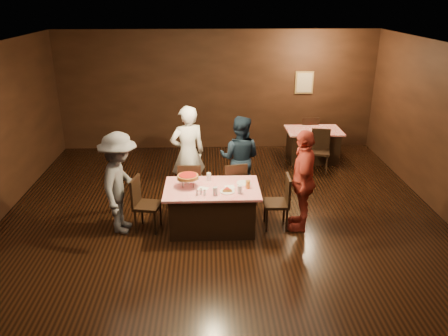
{
  "coord_description": "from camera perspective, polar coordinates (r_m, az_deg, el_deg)",
  "views": [
    {
      "loc": [
        -0.22,
        -5.97,
        3.81
      ],
      "look_at": [
        0.03,
        1.01,
        1.0
      ],
      "focal_mm": 35.0,
      "sensor_mm": 36.0,
      "label": 1
    }
  ],
  "objects": [
    {
      "name": "glass_back",
      "position": [
        7.58,
        -2.0,
        -1.15
      ],
      "size": [
        0.08,
        0.08,
        0.14
      ],
      "primitive_type": "cylinder",
      "color": "silver",
      "rests_on": "main_table"
    },
    {
      "name": "chair_end_right",
      "position": [
        7.55,
        6.84,
        -4.46
      ],
      "size": [
        0.43,
        0.43,
        0.95
      ],
      "primitive_type": "cube",
      "rotation": [
        0.0,
        0.0,
        -1.6
      ],
      "color": "black",
      "rests_on": "ground"
    },
    {
      "name": "glass_front_left",
      "position": [
        7.03,
        -1.16,
        -3.05
      ],
      "size": [
        0.08,
        0.08,
        0.14
      ],
      "primitive_type": "cylinder",
      "color": "silver",
      "rests_on": "main_table"
    },
    {
      "name": "condiments",
      "position": [
        7.06,
        -3.03,
        -3.18
      ],
      "size": [
        0.17,
        0.1,
        0.09
      ],
      "color": "silver",
      "rests_on": "main_table"
    },
    {
      "name": "plate_empty",
      "position": [
        7.49,
        2.61,
        -1.97
      ],
      "size": [
        0.25,
        0.25,
        0.01
      ],
      "primitive_type": "cylinder",
      "color": "white",
      "rests_on": "main_table"
    },
    {
      "name": "diner_white_jacket",
      "position": [
        8.41,
        -4.74,
        1.9
      ],
      "size": [
        0.8,
        0.66,
        1.88
      ],
      "primitive_type": "imported",
      "rotation": [
        0.0,
        0.0,
        3.5
      ],
      "color": "silver",
      "rests_on": "ground"
    },
    {
      "name": "chair_far_right",
      "position": [
        8.15,
        1.19,
        -2.22
      ],
      "size": [
        0.5,
        0.5,
        0.95
      ],
      "primitive_type": "cube",
      "rotation": [
        0.0,
        0.0,
        3.37
      ],
      "color": "black",
      "rests_on": "ground"
    },
    {
      "name": "napkin_center",
      "position": [
        7.34,
        0.75,
        -2.51
      ],
      "size": [
        0.19,
        0.19,
        0.01
      ],
      "primitive_type": "cube",
      "rotation": [
        0.0,
        0.0,
        0.21
      ],
      "color": "white",
      "rests_on": "main_table"
    },
    {
      "name": "chair_end_left",
      "position": [
        7.54,
        -9.98,
        -4.69
      ],
      "size": [
        0.49,
        0.49,
        0.95
      ],
      "primitive_type": "cube",
      "rotation": [
        0.0,
        0.0,
        1.39
      ],
      "color": "black",
      "rests_on": "ground"
    },
    {
      "name": "room",
      "position": [
        6.21,
        0.07,
        6.29
      ],
      "size": [
        10.0,
        10.04,
        3.02
      ],
      "color": "black",
      "rests_on": "ground"
    },
    {
      "name": "back_table",
      "position": [
        10.78,
        11.5,
        2.96
      ],
      "size": [
        1.3,
        0.9,
        0.77
      ],
      "primitive_type": "cube",
      "color": "red",
      "rests_on": "ground"
    },
    {
      "name": "chair_back_near",
      "position": [
        10.11,
        12.42,
        2.15
      ],
      "size": [
        0.5,
        0.5,
        0.95
      ],
      "primitive_type": "cube",
      "rotation": [
        0.0,
        0.0,
        -0.22
      ],
      "color": "black",
      "rests_on": "ground"
    },
    {
      "name": "glass_amber",
      "position": [
        7.29,
        3.13,
        -2.15
      ],
      "size": [
        0.08,
        0.08,
        0.14
      ],
      "primitive_type": "cylinder",
      "color": "#BF7F26",
      "rests_on": "main_table"
    },
    {
      "name": "diner_grey_knit",
      "position": [
        7.44,
        -13.41,
        -1.95
      ],
      "size": [
        0.75,
        1.18,
        1.75
      ],
      "primitive_type": "imported",
      "rotation": [
        0.0,
        0.0,
        1.48
      ],
      "color": "#525358",
      "rests_on": "ground"
    },
    {
      "name": "pizza_stand",
      "position": [
        7.32,
        -4.74,
        -1.15
      ],
      "size": [
        0.38,
        0.38,
        0.22
      ],
      "color": "black",
      "rests_on": "main_table"
    },
    {
      "name": "glass_front_right",
      "position": [
        7.1,
        2.06,
        -2.83
      ],
      "size": [
        0.08,
        0.08,
        0.14
      ],
      "primitive_type": "cylinder",
      "color": "silver",
      "rests_on": "main_table"
    },
    {
      "name": "diner_red_shirt",
      "position": [
        7.44,
        10.28,
        -1.59
      ],
      "size": [
        0.64,
        1.11,
        1.77
      ],
      "primitive_type": "imported",
      "rotation": [
        0.0,
        0.0,
        -1.79
      ],
      "color": "#AA3528",
      "rests_on": "ground"
    },
    {
      "name": "plate_with_slice",
      "position": [
        7.17,
        0.42,
        -2.95
      ],
      "size": [
        0.25,
        0.25,
        0.06
      ],
      "color": "white",
      "rests_on": "main_table"
    },
    {
      "name": "diner_navy_hoodie",
      "position": [
        8.43,
        2.06,
        1.29
      ],
      "size": [
        0.97,
        0.85,
        1.68
      ],
      "primitive_type": "imported",
      "rotation": [
        0.0,
        0.0,
        2.85
      ],
      "color": "black",
      "rests_on": "ground"
    },
    {
      "name": "main_table",
      "position": [
        7.5,
        -1.56,
        -5.24
      ],
      "size": [
        1.6,
        1.0,
        0.77
      ],
      "primitive_type": "cube",
      "color": "red",
      "rests_on": "ground"
    },
    {
      "name": "chair_back_far",
      "position": [
        11.31,
        10.87,
        4.39
      ],
      "size": [
        0.43,
        0.43,
        0.95
      ],
      "primitive_type": "cube",
      "rotation": [
        0.0,
        0.0,
        3.17
      ],
      "color": "black",
      "rests_on": "ground"
    },
    {
      "name": "chair_far_left",
      "position": [
        8.15,
        -4.44,
        -2.3
      ],
      "size": [
        0.42,
        0.42,
        0.95
      ],
      "primitive_type": "cube",
      "rotation": [
        0.0,
        0.0,
        3.13
      ],
      "color": "black",
      "rests_on": "ground"
    },
    {
      "name": "napkin_left",
      "position": [
        7.29,
        -2.77,
        -2.72
      ],
      "size": [
        0.21,
        0.21,
        0.01
      ],
      "primitive_type": "cube",
      "rotation": [
        0.0,
        0.0,
        -0.35
      ],
      "color": "white",
      "rests_on": "main_table"
    }
  ]
}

